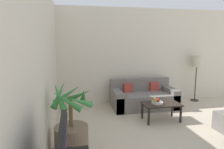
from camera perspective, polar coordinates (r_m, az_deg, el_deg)
name	(u,v)px	position (r m, az deg, el deg)	size (l,w,h in m)	color
wall_back	(178,56)	(6.37, 18.28, 5.16)	(8.67, 0.06, 2.70)	beige
wall_left	(31,80)	(2.26, -22.04, -1.53)	(0.06, 8.23, 2.70)	beige
potted_palm	(71,130)	(3.32, -11.51, -15.40)	(0.66, 0.73, 1.16)	brown
sofa_loveseat	(143,98)	(5.50, 8.92, -6.62)	(1.69, 0.85, 0.75)	slate
floor_lamp	(197,64)	(6.39, 23.08, 2.89)	(0.31, 0.31, 1.36)	#2D2823
coffee_table	(161,106)	(4.65, 13.90, -8.72)	(0.83, 0.48, 0.40)	black
fruit_bowl	(157,103)	(4.59, 12.80, -7.84)	(0.26, 0.26, 0.04)	beige
apple_red	(158,100)	(4.57, 13.07, -7.13)	(0.07, 0.07, 0.07)	red
apple_green	(155,100)	(4.53, 12.08, -7.26)	(0.08, 0.08, 0.08)	olive
orange_fruit	(155,99)	(4.62, 12.11, -6.88)	(0.08, 0.08, 0.08)	orange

